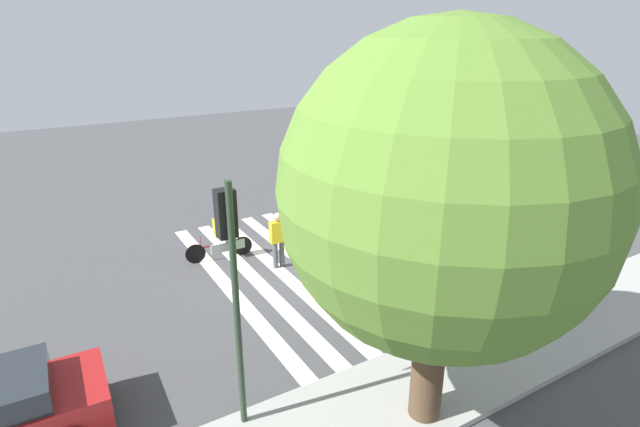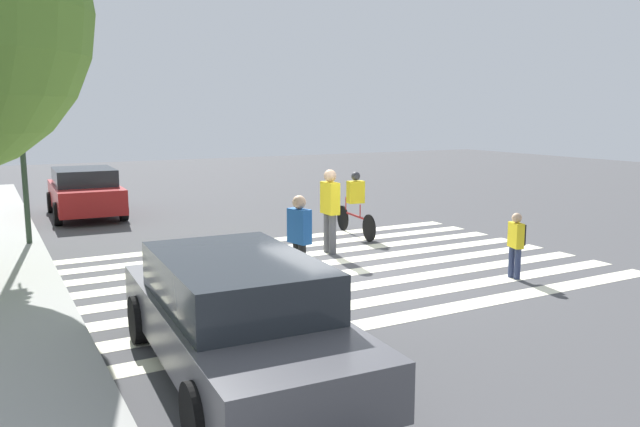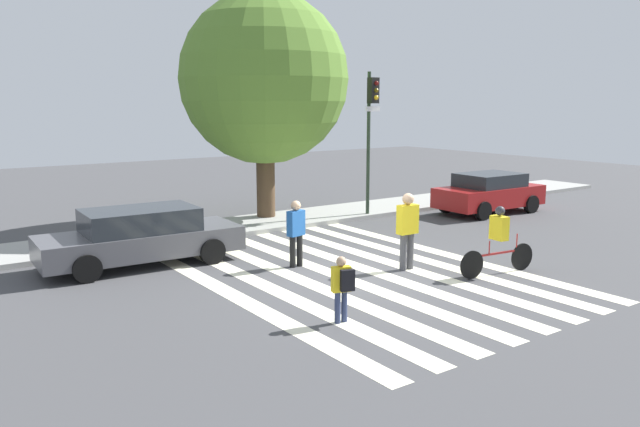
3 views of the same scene
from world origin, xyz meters
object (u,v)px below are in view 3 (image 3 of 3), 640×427
object	(u,v)px
street_tree	(264,79)
car_parked_far_curb	(489,193)
cyclist_mid_street	(499,238)
car_parked_dark_suv	(141,236)
traffic_light	(371,117)
pedestrian_adult_yellow_jacket	(342,284)
pedestrian_adult_blue_shirt	(407,227)
pedestrian_adult_tall_backpack	(296,230)

from	to	relation	value
street_tree	car_parked_far_curb	world-z (taller)	street_tree
cyclist_mid_street	car_parked_dark_suv	size ratio (longest dim) A/B	0.45
traffic_light	cyclist_mid_street	distance (m)	7.91
pedestrian_adult_yellow_jacket	car_parked_dark_suv	size ratio (longest dim) A/B	0.25
pedestrian_adult_blue_shirt	car_parked_far_curb	distance (m)	8.68
pedestrian_adult_blue_shirt	pedestrian_adult_yellow_jacket	xyz separation A→B (m)	(-3.46, -2.00, -0.32)
cyclist_mid_street	car_parked_dark_suv	distance (m)	8.51
street_tree	pedestrian_adult_yellow_jacket	distance (m)	10.87
pedestrian_adult_tall_backpack	cyclist_mid_street	distance (m)	4.73
pedestrian_adult_blue_shirt	cyclist_mid_street	xyz separation A→B (m)	(1.42, -1.53, -0.17)
pedestrian_adult_tall_backpack	cyclist_mid_street	xyz separation A→B (m)	(3.41, -3.28, -0.05)
traffic_light	car_parked_dark_suv	size ratio (longest dim) A/B	1.01
cyclist_mid_street	car_parked_dark_suv	bearing A→B (deg)	145.60
pedestrian_adult_blue_shirt	pedestrian_adult_tall_backpack	size ratio (longest dim) A/B	1.13
traffic_light	pedestrian_adult_blue_shirt	xyz separation A→B (m)	(-3.57, -5.63, -2.41)
pedestrian_adult_blue_shirt	pedestrian_adult_tall_backpack	xyz separation A→B (m)	(-2.00, 1.75, -0.12)
pedestrian_adult_blue_shirt	car_parked_far_curb	xyz separation A→B (m)	(7.72, 3.95, -0.30)
cyclist_mid_street	pedestrian_adult_yellow_jacket	bearing A→B (deg)	-167.68
street_tree	car_parked_far_curb	distance (m)	8.91
pedestrian_adult_tall_backpack	pedestrian_adult_yellow_jacket	bearing A→B (deg)	55.40
pedestrian_adult_tall_backpack	pedestrian_adult_blue_shirt	bearing A→B (deg)	125.57
pedestrian_adult_tall_backpack	car_parked_far_curb	size ratio (longest dim) A/B	0.40
street_tree	car_parked_dark_suv	distance (m)	7.47
car_parked_far_curb	pedestrian_adult_blue_shirt	bearing A→B (deg)	-151.29
car_parked_dark_suv	car_parked_far_curb	distance (m)	12.71
car_parked_dark_suv	pedestrian_adult_yellow_jacket	bearing A→B (deg)	-73.37
pedestrian_adult_yellow_jacket	car_parked_dark_suv	world-z (taller)	car_parked_dark_suv
car_parked_far_curb	traffic_light	bearing A→B (deg)	159.57
street_tree	cyclist_mid_street	world-z (taller)	street_tree
cyclist_mid_street	car_parked_far_curb	xyz separation A→B (m)	(6.30, 5.48, -0.13)
pedestrian_adult_tall_backpack	cyclist_mid_street	world-z (taller)	pedestrian_adult_tall_backpack
pedestrian_adult_tall_backpack	car_parked_dark_suv	bearing A→B (deg)	-51.27
pedestrian_adult_tall_backpack	car_parked_far_curb	world-z (taller)	pedestrian_adult_tall_backpack
traffic_light	car_parked_far_curb	world-z (taller)	traffic_light
pedestrian_adult_blue_shirt	cyclist_mid_street	bearing A→B (deg)	-45.22
car_parked_dark_suv	traffic_light	bearing A→B (deg)	12.80
cyclist_mid_street	car_parked_far_curb	distance (m)	8.35
traffic_light	pedestrian_adult_blue_shirt	bearing A→B (deg)	-122.41
traffic_light	pedestrian_adult_yellow_jacket	xyz separation A→B (m)	(-7.03, -7.63, -2.72)
cyclist_mid_street	car_parked_dark_suv	world-z (taller)	cyclist_mid_street
traffic_light	pedestrian_adult_yellow_jacket	distance (m)	10.72
pedestrian_adult_tall_backpack	cyclist_mid_street	bearing A→B (deg)	122.94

